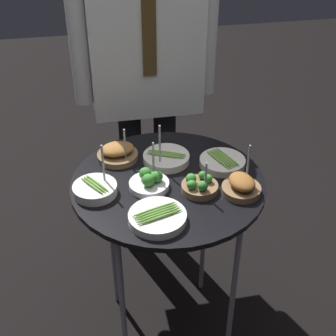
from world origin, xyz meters
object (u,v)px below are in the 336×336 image
bowl_asparagus_near_rim (222,162)px  bowl_broccoli_center (149,182)px  serving_cart (168,195)px  waiter_figure (145,57)px  bowl_roast_back_left (242,186)px  bowl_broccoli_back_right (199,186)px  bowl_asparagus_front_right (157,217)px  bowl_asparagus_mid_right (166,158)px  bowl_asparagus_mid_left (95,189)px  bowl_roast_front_left (117,153)px

bowl_asparagus_near_rim → bowl_broccoli_center: bearing=-164.0°
serving_cart → waiter_figure: bearing=88.4°
bowl_roast_back_left → bowl_asparagus_near_rim: bearing=94.6°
bowl_broccoli_back_right → bowl_asparagus_near_rim: bearing=47.8°
bowl_asparagus_front_right → bowl_asparagus_near_rim: same height
bowl_asparagus_mid_right → bowl_asparagus_front_right: bowl_asparagus_mid_right is taller
bowl_asparagus_front_right → bowl_roast_back_left: bearing=16.3°
bowl_asparagus_near_rim → bowl_asparagus_front_right: bearing=-138.0°
bowl_broccoli_center → bowl_asparagus_near_rim: bowl_broccoli_center is taller
bowl_roast_back_left → bowl_asparagus_near_rim: size_ratio=1.00×
waiter_figure → bowl_asparagus_near_rim: bearing=-68.6°
bowl_asparagus_mid_left → bowl_asparagus_near_rim: bearing=9.6°
waiter_figure → bowl_roast_front_left: bearing=-114.2°
bowl_asparagus_mid_left → bowl_roast_back_left: size_ratio=1.01×
bowl_roast_front_left → waiter_figure: waiter_figure is taller
bowl_roast_back_left → waiter_figure: bearing=107.4°
bowl_asparagus_near_rim → bowl_asparagus_mid_right: bearing=161.6°
bowl_broccoli_back_right → bowl_asparagus_mid_right: bearing=110.4°
bowl_asparagus_mid_left → bowl_asparagus_front_right: 0.24m
bowl_roast_front_left → bowl_broccoli_center: 0.21m
bowl_asparagus_mid_left → waiter_figure: waiter_figure is taller
waiter_figure → serving_cart: bearing=-91.6°
bowl_roast_back_left → bowl_broccoli_center: (-0.28, 0.09, -0.00)m
bowl_asparagus_front_right → bowl_broccoli_center: 0.17m
bowl_asparagus_mid_right → bowl_roast_front_left: bowl_asparagus_mid_right is taller
bowl_broccoli_center → bowl_roast_front_left: bearing=113.2°
bowl_asparagus_mid_left → bowl_asparagus_near_rim: (0.45, 0.08, -0.00)m
bowl_asparagus_mid_right → waiter_figure: size_ratio=0.11×
bowl_broccoli_back_right → bowl_roast_back_left: bowl_roast_back_left is taller
bowl_asparagus_mid_right → bowl_broccoli_center: bowl_asparagus_mid_right is taller
bowl_asparagus_front_right → bowl_asparagus_near_rim: bearing=42.0°
bowl_asparagus_near_rim → waiter_figure: 0.56m
bowl_asparagus_front_right → bowl_asparagus_mid_left: bearing=134.7°
bowl_roast_front_left → bowl_broccoli_center: bearing=-66.8°
bowl_roast_back_left → bowl_asparagus_near_rim: (-0.01, 0.16, -0.01)m
bowl_broccoli_back_right → bowl_broccoli_center: bearing=161.7°
serving_cart → bowl_broccoli_center: 0.11m
bowl_broccoli_back_right → bowl_roast_front_left: 0.34m
bowl_broccoli_back_right → bowl_broccoli_center: 0.16m
bowl_broccoli_back_right → bowl_asparagus_near_rim: size_ratio=0.79×
serving_cart → bowl_broccoli_back_right: 0.14m
bowl_asparagus_mid_right → waiter_figure: 0.47m
bowl_asparagus_mid_right → bowl_asparagus_near_rim: bearing=-18.4°
bowl_asparagus_near_rim → waiter_figure: bearing=111.4°
bowl_roast_front_left → serving_cart: bearing=-48.2°
bowl_broccoli_back_right → waiter_figure: waiter_figure is taller
bowl_roast_back_left → bowl_roast_front_left: (-0.37, 0.28, -0.00)m
serving_cart → bowl_asparagus_near_rim: bowl_asparagus_near_rim is taller
bowl_asparagus_mid_right → bowl_roast_back_left: size_ratio=1.04×
serving_cart → bowl_asparagus_mid_left: (-0.24, -0.02, 0.08)m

